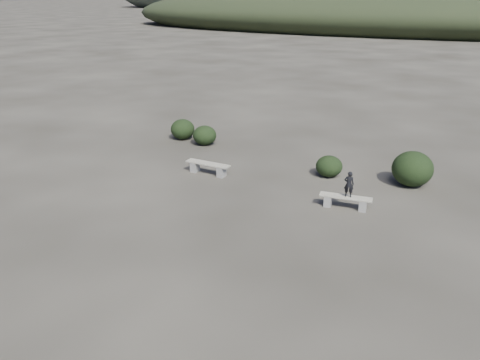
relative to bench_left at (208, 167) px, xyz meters
The scene contains 8 objects.
ground 6.86m from the bench_left, 57.62° to the right, with size 1200.00×1200.00×0.00m, color #28251F.
bench_left is the anchor object (origin of this frame).
bench_right 5.86m from the bench_left, ahead, with size 1.79×0.72×0.44m.
seated_person 5.95m from the bench_left, ahead, with size 0.33×0.22×0.90m, color black.
shrub_a 4.04m from the bench_left, 126.74° to the left, with size 1.14×1.14×0.93m, color black.
shrub_c 4.85m from the bench_left, 28.01° to the left, with size 1.06×1.06×0.84m, color black.
shrub_d 7.90m from the bench_left, 22.13° to the left, with size 1.52×1.52×1.33m, color black.
shrub_f 5.22m from the bench_left, 138.53° to the left, with size 1.19×1.19×1.01m, color black.
Camera 1 is at (6.53, -8.75, 6.77)m, focal length 35.00 mm.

